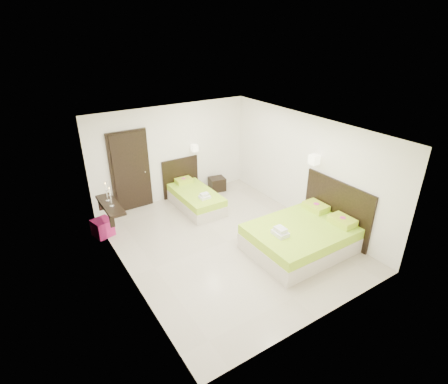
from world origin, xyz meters
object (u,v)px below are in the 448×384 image
bed_double (303,235)px  ottoman (103,228)px  nightstand (217,184)px  bed_single (194,197)px

bed_double → ottoman: 4.56m
nightstand → ottoman: bearing=-159.5°
bed_single → bed_double: 3.20m
bed_single → nightstand: bearing=26.9°
bed_double → nightstand: size_ratio=4.96×
nightstand → bed_single: bearing=-143.2°
ottoman → bed_double: bearing=-39.3°
ottoman → bed_single: bearing=3.1°
bed_single → bed_double: (1.04, -3.02, 0.05)m
nightstand → bed_double: bearing=-80.2°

